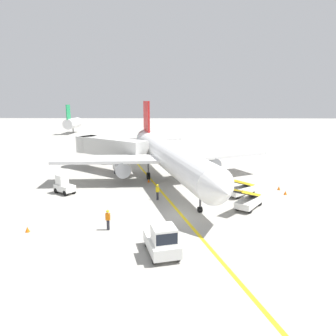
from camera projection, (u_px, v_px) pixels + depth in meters
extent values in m
plane|color=#9E9B93|center=(184.00, 215.00, 29.01)|extent=(300.00, 300.00, 0.00)
cube|color=yellow|center=(167.00, 199.00, 33.92)|extent=(22.13, 77.04, 0.01)
cylinder|color=white|center=(168.00, 156.00, 39.94)|extent=(11.37, 29.76, 3.30)
cone|color=white|center=(222.00, 191.00, 24.63)|extent=(3.77, 3.19, 3.23)
cone|color=white|center=(144.00, 138.00, 55.34)|extent=(3.78, 3.55, 3.14)
cube|color=white|center=(219.00, 154.00, 43.31)|extent=(13.55, 9.96, 0.36)
cylinder|color=gray|center=(210.00, 163.00, 42.17)|extent=(2.70, 3.60, 1.90)
cube|color=white|center=(107.00, 159.00, 39.56)|extent=(13.27, 5.26, 0.36)
cylinder|color=gray|center=(122.00, 168.00, 39.24)|extent=(2.70, 3.60, 1.90)
cube|color=red|center=(147.00, 117.00, 52.30)|extent=(1.36, 3.92, 5.20)
cube|color=white|center=(165.00, 139.00, 53.45)|extent=(5.65, 4.11, 0.24)
cube|color=white|center=(129.00, 140.00, 51.95)|extent=(5.45, 2.89, 0.24)
cylinder|color=#4C4C51|center=(200.00, 196.00, 29.47)|extent=(0.20, 0.20, 3.12)
cylinder|color=black|center=(200.00, 210.00, 29.75)|extent=(0.49, 0.63, 0.56)
cylinder|color=#4C4C51|center=(180.00, 166.00, 42.78)|extent=(0.20, 0.20, 3.12)
cylinder|color=black|center=(180.00, 174.00, 43.01)|extent=(0.60, 1.02, 0.96)
cylinder|color=#4C4C51|center=(148.00, 168.00, 41.67)|extent=(0.20, 0.20, 3.12)
cylinder|color=black|center=(148.00, 176.00, 41.90)|extent=(0.60, 1.02, 0.96)
cube|color=black|center=(212.00, 180.00, 26.45)|extent=(2.97, 1.73, 0.60)
cube|color=beige|center=(112.00, 147.00, 46.07)|extent=(11.19, 9.23, 2.50)
cylinder|color=beige|center=(87.00, 144.00, 49.46)|extent=(3.20, 3.20, 2.50)
cylinder|color=#59595B|center=(121.00, 165.00, 45.51)|extent=(0.56, 0.56, 2.35)
cube|color=#333338|center=(121.00, 171.00, 45.71)|extent=(1.80, 1.40, 0.50)
cube|color=silver|center=(162.00, 244.00, 21.79)|extent=(2.80, 3.98, 0.80)
cube|color=silver|center=(164.00, 234.00, 20.99)|extent=(1.90, 1.97, 1.10)
cube|color=black|center=(167.00, 239.00, 20.26)|extent=(1.39, 0.46, 0.77)
cylinder|color=black|center=(178.00, 256.00, 20.88)|extent=(0.37, 0.64, 0.60)
cylinder|color=black|center=(154.00, 259.00, 20.48)|extent=(0.37, 0.64, 0.60)
cylinder|color=black|center=(168.00, 240.00, 23.26)|extent=(0.37, 0.64, 0.60)
cylinder|color=black|center=(147.00, 242.00, 22.86)|extent=(0.37, 0.64, 0.60)
cube|color=silver|center=(65.00, 188.00, 35.66)|extent=(2.70, 2.47, 0.70)
cube|color=silver|center=(62.00, 179.00, 35.72)|extent=(1.49, 1.48, 1.10)
cube|color=black|center=(59.00, 179.00, 36.03)|extent=(0.64, 0.83, 0.77)
cylinder|color=black|center=(56.00, 191.00, 35.81)|extent=(0.61, 0.53, 0.60)
cylinder|color=black|center=(65.00, 188.00, 36.66)|extent=(0.61, 0.53, 0.60)
cylinder|color=black|center=(65.00, 193.00, 34.81)|extent=(0.61, 0.53, 0.60)
cylinder|color=black|center=(74.00, 191.00, 35.67)|extent=(0.61, 0.53, 0.60)
cube|color=silver|center=(241.00, 190.00, 34.96)|extent=(3.82, 3.67, 0.60)
cylinder|color=black|center=(238.00, 196.00, 33.69)|extent=(0.59, 0.57, 0.60)
cylinder|color=black|center=(229.00, 194.00, 34.63)|extent=(0.59, 0.57, 0.60)
cylinder|color=black|center=(253.00, 192.00, 35.42)|extent=(0.59, 0.57, 0.60)
cylinder|color=black|center=(243.00, 189.00, 36.35)|extent=(0.59, 0.57, 0.60)
cube|color=black|center=(238.00, 183.00, 34.37)|extent=(4.29, 4.04, 1.76)
cube|color=yellow|center=(242.00, 182.00, 34.01)|extent=(3.76, 3.45, 1.84)
cube|color=yellow|center=(235.00, 181.00, 34.67)|extent=(3.76, 3.45, 1.84)
cube|color=silver|center=(249.00, 202.00, 30.90)|extent=(3.39, 3.98, 0.60)
cylinder|color=black|center=(250.00, 210.00, 29.55)|extent=(0.52, 0.62, 0.60)
cylinder|color=black|center=(237.00, 207.00, 30.27)|extent=(0.52, 0.62, 0.60)
cylinder|color=black|center=(260.00, 203.00, 31.67)|extent=(0.52, 0.62, 0.60)
cylinder|color=black|center=(248.00, 200.00, 32.39)|extent=(0.52, 0.62, 0.60)
cube|color=black|center=(247.00, 194.00, 30.22)|extent=(3.57, 4.63, 1.76)
cube|color=yellow|center=(252.00, 194.00, 29.94)|extent=(2.91, 4.18, 1.84)
cube|color=yellow|center=(243.00, 192.00, 30.45)|extent=(2.91, 4.18, 1.84)
cylinder|color=#26262D|center=(157.00, 196.00, 33.45)|extent=(0.24, 0.24, 0.85)
cube|color=yellow|center=(157.00, 189.00, 33.30)|extent=(0.36, 0.22, 0.56)
sphere|color=#9E7051|center=(157.00, 186.00, 33.22)|extent=(0.20, 0.20, 0.20)
sphere|color=yellow|center=(157.00, 185.00, 33.21)|extent=(0.24, 0.24, 0.24)
cylinder|color=#26262D|center=(108.00, 225.00, 25.74)|extent=(0.24, 0.24, 0.85)
cube|color=orange|center=(108.00, 217.00, 25.59)|extent=(0.36, 0.22, 0.56)
sphere|color=beige|center=(108.00, 212.00, 25.50)|extent=(0.20, 0.20, 0.20)
sphere|color=yellow|center=(108.00, 211.00, 25.49)|extent=(0.24, 0.24, 0.24)
cone|color=orange|center=(149.00, 181.00, 40.54)|extent=(0.36, 0.36, 0.44)
cone|color=orange|center=(285.00, 193.00, 35.28)|extent=(0.36, 0.36, 0.44)
cone|color=orange|center=(27.00, 229.00, 25.36)|extent=(0.36, 0.36, 0.44)
cone|color=orange|center=(279.00, 188.00, 37.16)|extent=(0.36, 0.36, 0.44)
cylinder|color=silver|center=(73.00, 123.00, 98.22)|extent=(3.00, 10.00, 3.00)
cylinder|color=#3F3F3F|center=(73.00, 131.00, 98.71)|extent=(0.30, 0.30, 1.60)
cube|color=#198C4C|center=(68.00, 112.00, 94.06)|extent=(0.24, 3.20, 4.40)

